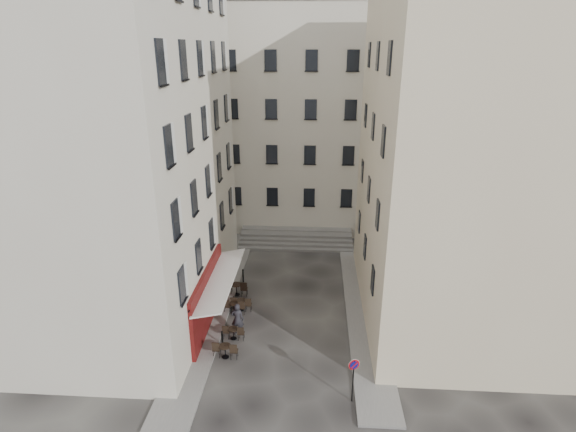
# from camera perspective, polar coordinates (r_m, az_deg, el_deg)

# --- Properties ---
(ground) EXTENTS (90.00, 90.00, 0.00)m
(ground) POSITION_cam_1_polar(r_m,az_deg,el_deg) (25.51, -0.40, -15.18)
(ground) COLOR black
(ground) RESTS_ON ground
(sidewalk_left) EXTENTS (2.00, 22.00, 0.12)m
(sidewalk_left) POSITION_cam_1_polar(r_m,az_deg,el_deg) (29.38, -8.76, -10.01)
(sidewalk_left) COLOR slate
(sidewalk_left) RESTS_ON ground
(sidewalk_right) EXTENTS (2.00, 18.00, 0.12)m
(sidewalk_right) POSITION_cam_1_polar(r_m,az_deg,el_deg) (28.08, 9.44, -11.64)
(sidewalk_right) COLOR slate
(sidewalk_right) RESTS_ON ground
(building_left) EXTENTS (12.20, 16.20, 20.60)m
(building_left) POSITION_cam_1_polar(r_m,az_deg,el_deg) (26.88, -23.21, 9.12)
(building_left) COLOR beige
(building_left) RESTS_ON ground
(building_right) EXTENTS (12.20, 14.20, 18.60)m
(building_right) POSITION_cam_1_polar(r_m,az_deg,el_deg) (26.34, 23.73, 6.60)
(building_right) COLOR #C6B393
(building_right) RESTS_ON ground
(building_back) EXTENTS (18.20, 10.20, 18.60)m
(building_back) POSITION_cam_1_polar(r_m,az_deg,el_deg) (40.08, 0.06, 12.64)
(building_back) COLOR beige
(building_back) RESTS_ON ground
(cafe_storefront) EXTENTS (1.74, 7.30, 3.50)m
(cafe_storefront) POSITION_cam_1_polar(r_m,az_deg,el_deg) (25.92, -9.96, -9.93)
(cafe_storefront) COLOR #420D09
(cafe_storefront) RESTS_ON ground
(stone_steps) EXTENTS (9.00, 3.15, 0.80)m
(stone_steps) POSITION_cam_1_polar(r_m,az_deg,el_deg) (36.26, 1.00, -2.94)
(stone_steps) COLOR #5F5D5A
(stone_steps) RESTS_ON ground
(bollard_near) EXTENTS (0.12, 0.12, 0.98)m
(bollard_near) POSITION_cam_1_polar(r_m,az_deg,el_deg) (24.80, -8.36, -15.11)
(bollard_near) COLOR black
(bollard_near) RESTS_ON ground
(bollard_mid) EXTENTS (0.12, 0.12, 0.98)m
(bollard_mid) POSITION_cam_1_polar(r_m,az_deg,el_deg) (27.65, -6.89, -10.90)
(bollard_mid) COLOR black
(bollard_mid) RESTS_ON ground
(bollard_far) EXTENTS (0.12, 0.12, 0.98)m
(bollard_far) POSITION_cam_1_polar(r_m,az_deg,el_deg) (30.64, -5.73, -7.49)
(bollard_far) COLOR black
(bollard_far) RESTS_ON ground
(no_parking_sign) EXTENTS (0.49, 0.20, 2.25)m
(no_parking_sign) POSITION_cam_1_polar(r_m,az_deg,el_deg) (21.01, 8.33, -19.04)
(no_parking_sign) COLOR black
(no_parking_sign) RESTS_ON ground
(bistro_table_a) EXTENTS (1.30, 0.61, 0.92)m
(bistro_table_a) POSITION_cam_1_polar(r_m,az_deg,el_deg) (24.09, -7.96, -16.48)
(bistro_table_a) COLOR black
(bistro_table_a) RESTS_ON ground
(bistro_table_b) EXTENTS (1.20, 0.56, 0.84)m
(bistro_table_b) POSITION_cam_1_polar(r_m,az_deg,el_deg) (25.33, -6.93, -14.44)
(bistro_table_b) COLOR black
(bistro_table_b) RESTS_ON ground
(bistro_table_c) EXTENTS (1.27, 0.60, 0.89)m
(bistro_table_c) POSITION_cam_1_polar(r_m,az_deg,el_deg) (27.44, -6.80, -11.34)
(bistro_table_c) COLOR black
(bistro_table_c) RESTS_ON ground
(bistro_table_d) EXTENTS (1.27, 0.60, 0.90)m
(bistro_table_d) POSITION_cam_1_polar(r_m,az_deg,el_deg) (27.65, -5.96, -11.02)
(bistro_table_d) COLOR black
(bistro_table_d) RESTS_ON ground
(bistro_table_e) EXTENTS (1.43, 0.67, 1.01)m
(bistro_table_e) POSITION_cam_1_polar(r_m,az_deg,el_deg) (29.18, -6.55, -9.08)
(bistro_table_e) COLOR black
(bistro_table_e) RESTS_ON ground
(pedestrian) EXTENTS (0.72, 0.49, 1.92)m
(pedestrian) POSITION_cam_1_polar(r_m,az_deg,el_deg) (25.38, -6.44, -12.89)
(pedestrian) COLOR black
(pedestrian) RESTS_ON ground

